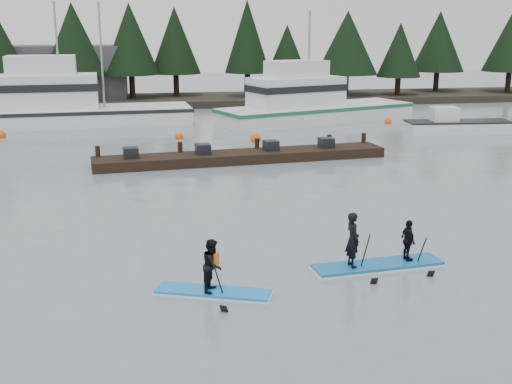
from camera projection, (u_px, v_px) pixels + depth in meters
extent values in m
plane|color=slate|center=(297.00, 291.00, 16.37)|extent=(160.00, 160.00, 0.00)
cube|color=#2D281E|center=(185.00, 100.00, 56.35)|extent=(70.00, 8.00, 0.60)
cube|color=#4C4C51|center=(20.00, 75.00, 55.35)|extent=(18.00, 6.00, 5.00)
cube|color=white|center=(75.00, 123.00, 44.26)|extent=(16.08, 5.31, 2.11)
cube|color=white|center=(43.00, 92.00, 43.29)|extent=(7.30, 3.58, 2.29)
cylinder|color=gray|center=(58.00, 56.00, 42.94)|extent=(0.14, 0.14, 7.04)
cube|color=white|center=(316.00, 120.00, 45.88)|extent=(14.94, 8.59, 2.06)
cube|color=white|center=(296.00, 92.00, 44.56)|extent=(7.09, 4.91, 2.06)
cylinder|color=gray|center=(309.00, 59.00, 44.47)|extent=(0.14, 0.14, 6.52)
cube|color=white|center=(458.00, 127.00, 40.81)|extent=(6.66, 2.47, 0.76)
cube|color=black|center=(242.00, 157.00, 32.11)|extent=(14.83, 3.48, 0.49)
sphere|color=#FC570C|center=(179.00, 139.00, 38.70)|extent=(0.52, 0.52, 0.52)
sphere|color=#FC570C|center=(1.00, 138.00, 39.09)|extent=(0.58, 0.58, 0.58)
sphere|color=#FC570C|center=(388.00, 124.00, 44.80)|extent=(0.51, 0.51, 0.51)
sphere|color=#FC570C|center=(256.00, 141.00, 37.79)|extent=(0.62, 0.62, 0.62)
cube|color=#177EDB|center=(213.00, 292.00, 16.19)|extent=(2.98, 1.70, 0.11)
imported|color=black|center=(213.00, 265.00, 16.01)|extent=(0.71, 0.79, 1.35)
cube|color=orange|center=(212.00, 259.00, 15.97)|extent=(0.35, 0.29, 0.32)
cylinder|color=black|center=(220.00, 286.00, 15.87)|extent=(0.47, 0.81, 1.52)
cube|color=#1164A5|center=(378.00, 265.00, 17.97)|extent=(3.78, 1.23, 0.13)
imported|color=black|center=(353.00, 240.00, 17.55)|extent=(0.42, 0.60, 1.55)
cylinder|color=black|center=(364.00, 257.00, 17.52)|extent=(0.07, 0.94, 1.59)
imported|color=black|center=(408.00, 240.00, 18.04)|extent=(0.36, 0.72, 1.18)
cylinder|color=black|center=(419.00, 258.00, 18.01)|extent=(0.07, 0.87, 1.47)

